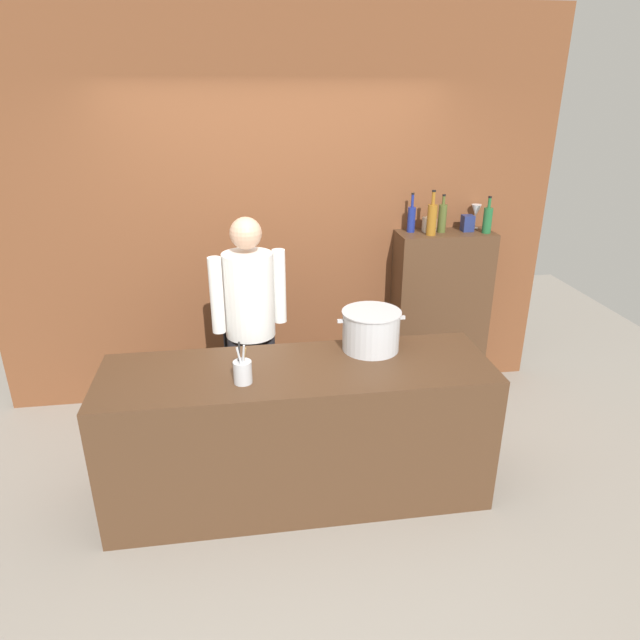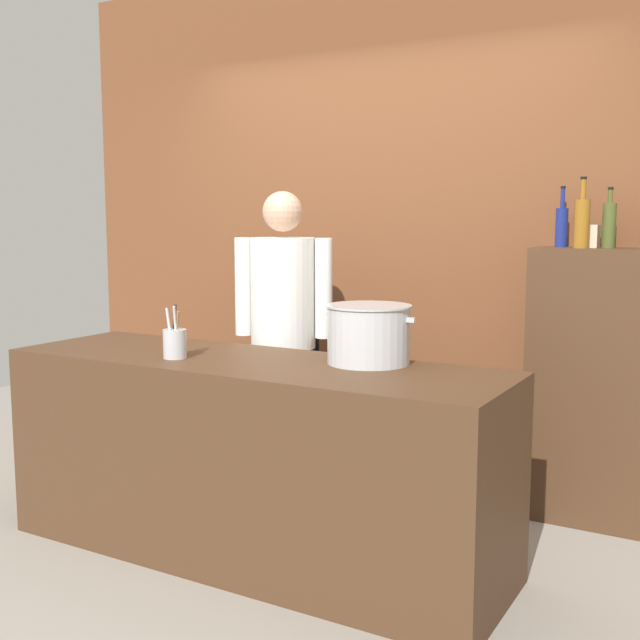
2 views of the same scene
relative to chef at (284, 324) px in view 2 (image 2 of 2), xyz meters
The scene contains 11 objects.
ground_plane 1.20m from the chef, 69.11° to the right, with size 8.00×8.00×0.00m, color gray.
brick_back_panel 0.94m from the chef, 70.77° to the left, with size 4.40×0.10×3.00m, color brown.
prep_counter 0.88m from the chef, 69.11° to the right, with size 2.32×0.70×0.90m, color #472D1C.
bar_cabinet 1.67m from the chef, 18.45° to the left, with size 0.76×0.32×1.38m, color #472D1C.
chef is the anchor object (origin of this frame).
stockpot_large 0.88m from the chef, 32.80° to the right, with size 0.43×0.37×0.25m.
utensil_crock 0.80m from the chef, 94.70° to the right, with size 0.10×0.10×0.24m.
wine_bottle_cobalt 1.51m from the chef, 24.11° to the left, with size 0.06×0.06×0.30m.
wine_bottle_amber 1.58m from the chef, 17.93° to the left, with size 0.07×0.07×0.34m.
wine_bottle_olive 1.70m from the chef, 19.37° to the left, with size 0.06×0.06×0.29m.
spice_tin_cream 1.61m from the chef, 21.33° to the left, with size 0.09×0.09×0.11m, color beige.
Camera 2 is at (1.97, -2.80, 1.53)m, focal length 44.07 mm.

